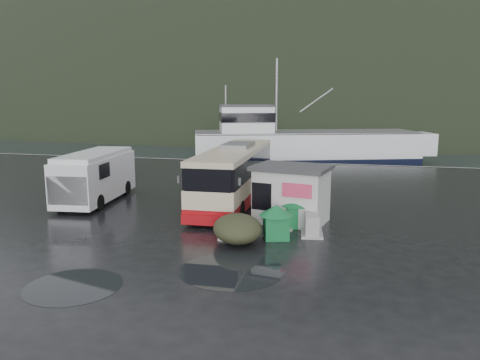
% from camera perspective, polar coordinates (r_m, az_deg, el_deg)
% --- Properties ---
extents(ground, '(160.00, 160.00, 0.00)m').
position_cam_1_polar(ground, '(22.20, -6.83, -4.80)').
color(ground, black).
rests_on(ground, ground).
extents(harbor_water, '(300.00, 180.00, 0.02)m').
position_cam_1_polar(harbor_water, '(130.52, 9.53, 7.57)').
color(harbor_water, black).
rests_on(harbor_water, ground).
extents(quay_edge, '(160.00, 0.60, 1.50)m').
position_cam_1_polar(quay_edge, '(41.24, 2.42, 2.23)').
color(quay_edge, '#999993').
rests_on(quay_edge, ground).
extents(headland, '(780.00, 540.00, 570.00)m').
position_cam_1_polar(headland, '(270.27, 13.38, 8.74)').
color(headland, black).
rests_on(headland, ground).
extents(coach_bus, '(3.01, 11.25, 3.16)m').
position_cam_1_polar(coach_bus, '(25.69, -0.66, -2.66)').
color(coach_bus, '#C0B091').
rests_on(coach_bus, ground).
extents(white_van, '(2.90, 6.76, 2.75)m').
position_cam_1_polar(white_van, '(26.95, -17.06, -2.51)').
color(white_van, silver).
rests_on(white_van, ground).
extents(waste_bin_left, '(1.27, 1.27, 1.41)m').
position_cam_1_polar(waste_bin_left, '(21.03, 6.79, -5.65)').
color(waste_bin_left, '#116230').
rests_on(waste_bin_left, ground).
extents(waste_bin_right, '(1.25, 1.25, 1.40)m').
position_cam_1_polar(waste_bin_right, '(19.27, 4.40, -7.09)').
color(waste_bin_right, '#116230').
rests_on(waste_bin_right, ground).
extents(dome_tent, '(2.66, 3.17, 1.07)m').
position_cam_1_polar(dome_tent, '(18.84, -0.30, -7.48)').
color(dome_tent, '#2F311D').
rests_on(dome_tent, ground).
extents(ticket_kiosk, '(3.81, 3.19, 2.62)m').
position_cam_1_polar(ticket_kiosk, '(21.81, 6.24, -5.07)').
color(ticket_kiosk, '#B8B8B4').
rests_on(ticket_kiosk, ground).
extents(jersey_barrier_a, '(0.94, 1.56, 0.74)m').
position_cam_1_polar(jersey_barrier_a, '(19.40, -0.87, -6.94)').
color(jersey_barrier_a, '#999993').
rests_on(jersey_barrier_a, ground).
extents(jersey_barrier_b, '(0.76, 1.49, 0.74)m').
position_cam_1_polar(jersey_barrier_b, '(21.01, 5.61, -5.65)').
color(jersey_barrier_b, '#999993').
rests_on(jersey_barrier_b, ground).
extents(jersey_barrier_c, '(1.07, 1.86, 0.89)m').
position_cam_1_polar(jersey_barrier_c, '(20.09, 8.71, -6.46)').
color(jersey_barrier_c, '#999993').
rests_on(jersey_barrier_c, ground).
extents(fishing_trawler, '(27.94, 14.17, 10.97)m').
position_cam_1_polar(fishing_trawler, '(50.19, 7.95, 3.57)').
color(fishing_trawler, silver).
rests_on(fishing_trawler, ground).
extents(puddles, '(8.55, 14.43, 0.01)m').
position_cam_1_polar(puddles, '(17.80, -2.58, -8.54)').
color(puddles, black).
rests_on(puddles, ground).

